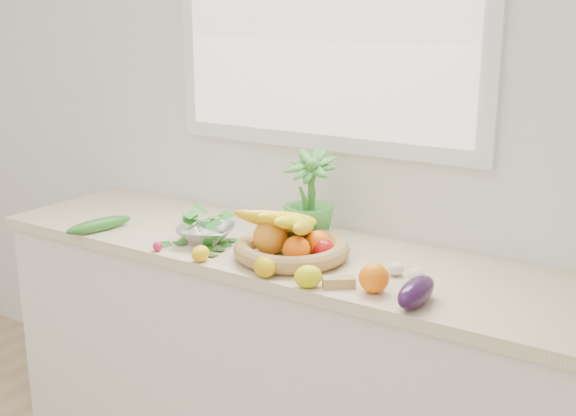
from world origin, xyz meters
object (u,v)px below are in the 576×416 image
Objects in this scene: potted_herb at (309,197)px; colander_with_spinach at (206,228)px; apple at (324,250)px; eggplant at (416,292)px; fruit_basket at (291,242)px; cucumber at (99,225)px.

potted_herb is 1.28× the size of colander_with_spinach.
colander_with_spinach is (-0.29, -0.22, -0.11)m from potted_herb.
apple is 0.44m from eggplant.
fruit_basket is at bearing -163.67° from apple.
fruit_basket reaches higher than colander_with_spinach.
cucumber is 0.81× the size of potted_herb.
fruit_basket is at bearing 164.81° from eggplant.
fruit_basket is at bearing -76.48° from potted_herb.
fruit_basket is (-0.11, -0.03, 0.02)m from apple.
eggplant is 0.66m from potted_herb.
potted_herb is 0.38m from colander_with_spinach.
cucumber is (-0.87, -0.18, -0.01)m from apple.
eggplant is at bearing -23.10° from apple.
eggplant is 0.59× the size of potted_herb.
apple is 0.26m from potted_herb.
apple is 0.16× the size of fruit_basket.
eggplant is at bearing -15.19° from fruit_basket.
eggplant is at bearing -7.18° from colander_with_spinach.
fruit_basket is at bearing 5.48° from colander_with_spinach.
apple is 0.28× the size of cucumber.
eggplant is 0.75× the size of colander_with_spinach.
apple reaches higher than cucumber.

